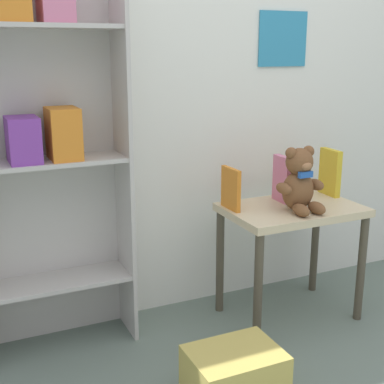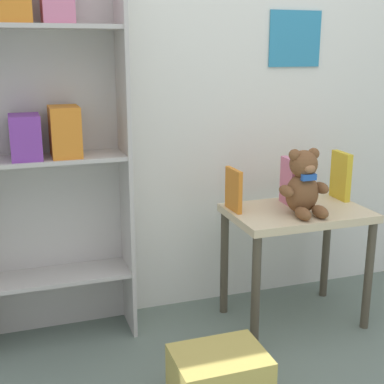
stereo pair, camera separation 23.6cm
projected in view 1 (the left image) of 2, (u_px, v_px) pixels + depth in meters
wall_back at (214, 59)px, 2.61m from camera, size 4.80×0.07×2.50m
bookshelf_side at (42, 137)px, 2.22m from camera, size 0.69×0.25×1.69m
display_table at (291, 224)px, 2.58m from camera, size 0.64×0.42×0.57m
teddy_bear at (300, 182)px, 2.46m from camera, size 0.23×0.21×0.30m
book_standing_orange at (231, 189)px, 2.49m from camera, size 0.02×0.15×0.20m
book_standing_pink at (282, 179)px, 2.61m from camera, size 0.04×0.13×0.23m
book_standing_yellow at (330, 172)px, 2.73m from camera, size 0.04×0.15×0.24m
storage_bin at (234, 378)px, 1.99m from camera, size 0.34×0.26×0.22m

